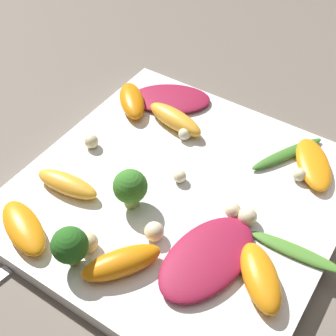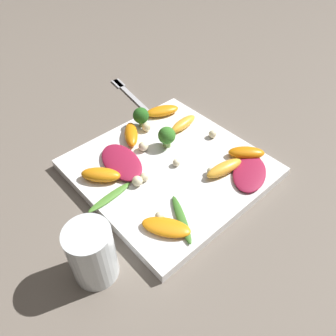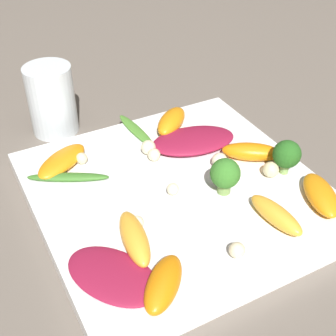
# 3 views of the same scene
# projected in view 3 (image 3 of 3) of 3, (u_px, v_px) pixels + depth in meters

# --- Properties ---
(ground_plane) EXTENTS (2.40, 2.40, 0.00)m
(ground_plane) POSITION_uv_depth(u_px,v_px,m) (177.00, 200.00, 0.54)
(ground_plane) COLOR #6B6056
(plate) EXTENTS (0.31, 0.31, 0.02)m
(plate) POSITION_uv_depth(u_px,v_px,m) (177.00, 194.00, 0.53)
(plate) COLOR white
(plate) RESTS_ON ground_plane
(drinking_glass) EXTENTS (0.06, 0.06, 0.10)m
(drinking_glass) POSITION_uv_depth(u_px,v_px,m) (52.00, 100.00, 0.63)
(drinking_glass) COLOR white
(drinking_glass) RESTS_ON ground_plane
(radicchio_leaf_0) EXTENTS (0.08, 0.12, 0.01)m
(radicchio_leaf_0) POSITION_uv_depth(u_px,v_px,m) (193.00, 140.00, 0.59)
(radicchio_leaf_0) COLOR maroon
(radicchio_leaf_0) RESTS_ON plate
(radicchio_leaf_1) EXTENTS (0.11, 0.10, 0.01)m
(radicchio_leaf_1) POSITION_uv_depth(u_px,v_px,m) (113.00, 275.00, 0.42)
(radicchio_leaf_1) COLOR maroon
(radicchio_leaf_1) RESTS_ON plate
(orange_segment_0) EXTENTS (0.07, 0.03, 0.02)m
(orange_segment_0) POSITION_uv_depth(u_px,v_px,m) (276.00, 215.00, 0.48)
(orange_segment_0) COLOR #FCAD33
(orange_segment_0) RESTS_ON plate
(orange_segment_1) EXTENTS (0.07, 0.07, 0.02)m
(orange_segment_1) POSITION_uv_depth(u_px,v_px,m) (163.00, 284.00, 0.41)
(orange_segment_1) COLOR orange
(orange_segment_1) RESTS_ON plate
(orange_segment_2) EXTENTS (0.06, 0.07, 0.02)m
(orange_segment_2) POSITION_uv_depth(u_px,v_px,m) (252.00, 152.00, 0.57)
(orange_segment_2) COLOR orange
(orange_segment_2) RESTS_ON plate
(orange_segment_3) EXTENTS (0.07, 0.08, 0.01)m
(orange_segment_3) POSITION_uv_depth(u_px,v_px,m) (62.00, 161.00, 0.56)
(orange_segment_3) COLOR orange
(orange_segment_3) RESTS_ON plate
(orange_segment_4) EXTENTS (0.08, 0.04, 0.02)m
(orange_segment_4) POSITION_uv_depth(u_px,v_px,m) (134.00, 238.00, 0.45)
(orange_segment_4) COLOR #FCAD33
(orange_segment_4) RESTS_ON plate
(orange_segment_5) EXTENTS (0.07, 0.07, 0.02)m
(orange_segment_5) POSITION_uv_depth(u_px,v_px,m) (171.00, 121.00, 0.62)
(orange_segment_5) COLOR orange
(orange_segment_5) RESTS_ON plate
(orange_segment_6) EXTENTS (0.08, 0.06, 0.02)m
(orange_segment_6) POSITION_uv_depth(u_px,v_px,m) (321.00, 195.00, 0.50)
(orange_segment_6) COLOR orange
(orange_segment_6) RESTS_ON plate
(broccoli_floret_0) EXTENTS (0.03, 0.03, 0.04)m
(broccoli_floret_0) POSITION_uv_depth(u_px,v_px,m) (287.00, 155.00, 0.53)
(broccoli_floret_0) COLOR #84AD5B
(broccoli_floret_0) RESTS_ON plate
(broccoli_floret_1) EXTENTS (0.03, 0.03, 0.04)m
(broccoli_floret_1) POSITION_uv_depth(u_px,v_px,m) (225.00, 174.00, 0.51)
(broccoli_floret_1) COLOR #7A9E51
(broccoli_floret_1) RESTS_ON plate
(arugula_sprig_0) EXTENTS (0.06, 0.09, 0.01)m
(arugula_sprig_0) POSITION_uv_depth(u_px,v_px,m) (68.00, 177.00, 0.54)
(arugula_sprig_0) COLOR #3D7528
(arugula_sprig_0) RESTS_ON plate
(arugula_sprig_1) EXTENTS (0.09, 0.02, 0.01)m
(arugula_sprig_1) POSITION_uv_depth(u_px,v_px,m) (136.00, 130.00, 0.62)
(arugula_sprig_1) COLOR #518E33
(arugula_sprig_1) RESTS_ON plate
(macadamia_nut_0) EXTENTS (0.02, 0.02, 0.02)m
(macadamia_nut_0) POSITION_uv_depth(u_px,v_px,m) (241.00, 248.00, 0.44)
(macadamia_nut_0) COLOR beige
(macadamia_nut_0) RESTS_ON plate
(macadamia_nut_1) EXTENTS (0.01, 0.01, 0.01)m
(macadamia_nut_1) POSITION_uv_depth(u_px,v_px,m) (173.00, 189.00, 0.51)
(macadamia_nut_1) COLOR beige
(macadamia_nut_1) RESTS_ON plate
(macadamia_nut_2) EXTENTS (0.01, 0.01, 0.01)m
(macadamia_nut_2) POSITION_uv_depth(u_px,v_px,m) (82.00, 158.00, 0.56)
(macadamia_nut_2) COLOR beige
(macadamia_nut_2) RESTS_ON plate
(macadamia_nut_3) EXTENTS (0.02, 0.02, 0.02)m
(macadamia_nut_3) POSITION_uv_depth(u_px,v_px,m) (155.00, 154.00, 0.56)
(macadamia_nut_3) COLOR beige
(macadamia_nut_3) RESTS_ON plate
(macadamia_nut_4) EXTENTS (0.02, 0.02, 0.02)m
(macadamia_nut_4) POSITION_uv_depth(u_px,v_px,m) (146.00, 148.00, 0.57)
(macadamia_nut_4) COLOR beige
(macadamia_nut_4) RESTS_ON plate
(macadamia_nut_5) EXTENTS (0.01, 0.01, 0.01)m
(macadamia_nut_5) POSITION_uv_depth(u_px,v_px,m) (137.00, 223.00, 0.47)
(macadamia_nut_5) COLOR beige
(macadamia_nut_5) RESTS_ON plate
(macadamia_nut_6) EXTENTS (0.02, 0.02, 0.02)m
(macadamia_nut_6) POSITION_uv_depth(u_px,v_px,m) (271.00, 170.00, 0.54)
(macadamia_nut_6) COLOR beige
(macadamia_nut_6) RESTS_ON plate
(macadamia_nut_7) EXTENTS (0.02, 0.02, 0.02)m
(macadamia_nut_7) POSITION_uv_depth(u_px,v_px,m) (219.00, 160.00, 0.55)
(macadamia_nut_7) COLOR beige
(macadamia_nut_7) RESTS_ON plate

